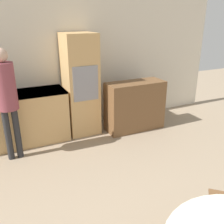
# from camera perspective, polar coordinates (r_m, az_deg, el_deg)

# --- Properties ---
(wall_back) EXTENTS (7.01, 0.05, 2.60)m
(wall_back) POSITION_cam_1_polar(r_m,az_deg,el_deg) (4.71, -13.20, 11.12)
(wall_back) COLOR silver
(wall_back) RESTS_ON ground_plane
(oven_unit) EXTENTS (0.56, 0.59, 1.81)m
(oven_unit) POSITION_cam_1_polar(r_m,az_deg,el_deg) (4.57, -7.24, 6.17)
(oven_unit) COLOR tan
(oven_unit) RESTS_ON ground_plane
(sideboard) EXTENTS (1.11, 0.45, 0.93)m
(sideboard) POSITION_cam_1_polar(r_m,az_deg,el_deg) (4.78, 5.23, 1.39)
(sideboard) COLOR brown
(sideboard) RESTS_ON ground_plane
(person_standing) EXTENTS (0.29, 0.29, 1.68)m
(person_standing) POSITION_cam_1_polar(r_m,az_deg,el_deg) (3.84, -23.03, 4.03)
(person_standing) COLOR #262628
(person_standing) RESTS_ON ground_plane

